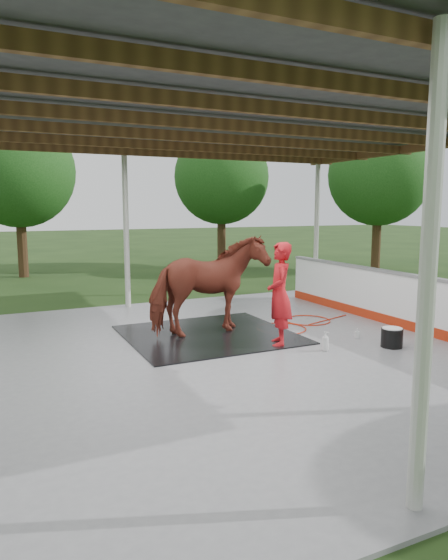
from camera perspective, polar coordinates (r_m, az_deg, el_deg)
name	(u,v)px	position (r m, az deg, el deg)	size (l,w,h in m)	color
ground	(200,359)	(8.50, -2.82, -9.03)	(100.00, 100.00, 0.00)	#1E3814
concrete_slab	(200,358)	(8.50, -2.82, -8.87)	(12.00, 10.00, 0.05)	slate
pavilion_structure	(198,115)	(8.24, -3.02, 18.31)	(12.60, 10.60, 4.05)	beige
dasher_board	(406,303)	(10.92, 20.09, -2.44)	(0.16, 8.00, 1.15)	#AB270E
tree_belt	(194,135)	(9.15, -3.43, 16.18)	(28.00, 28.00, 5.80)	#382314
rubber_mat	(209,334)	(9.84, -1.73, -6.24)	(3.16, 2.96, 0.02)	black
horse	(209,285)	(9.64, -1.75, -0.63)	(1.04, 2.28, 1.92)	maroon
handler	(280,294)	(9.02, 6.37, -1.62)	(0.68, 0.45, 1.87)	red
wash_bucket	(392,337)	(9.47, 18.64, -6.21)	(0.38, 0.38, 0.35)	black
soap_bottle_a	(325,341)	(8.92, 11.50, -6.88)	(0.13, 0.13, 0.34)	silver
soap_bottle_b	(357,333)	(9.94, 14.99, -5.88)	(0.09, 0.09, 0.19)	#338CD8
hose_coil	(295,324)	(10.78, 8.14, -5.02)	(2.56, 1.42, 0.02)	#B9260D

